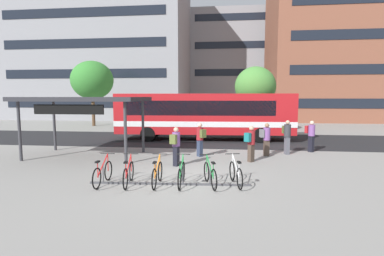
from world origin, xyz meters
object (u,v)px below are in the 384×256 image
object	(u,v)px
parked_bicycle_white_5	(236,174)
commuter_olive_pack_5	(176,144)
city_bus	(205,114)
street_tree_0	(255,87)
parked_bicycle_red_0	(103,173)
commuter_olive_pack_4	(200,137)
commuter_red_pack_2	(311,134)
parked_bicycle_orange_2	(157,174)
parked_bicycle_green_4	(210,175)
commuter_olive_pack_3	(287,135)
parked_bicycle_red_1	(129,174)
transit_shelter	(84,101)
parked_bicycle_green_3	(181,174)
street_tree_1	(92,80)
commuter_teal_pack_1	(251,141)
commuter_grey_pack_0	(266,137)

from	to	relation	value
parked_bicycle_white_5	commuter_olive_pack_5	bearing A→B (deg)	32.98
city_bus	street_tree_0	world-z (taller)	street_tree_0
parked_bicycle_red_0	commuter_olive_pack_4	distance (m)	5.83
commuter_red_pack_2	street_tree_0	distance (m)	8.94
parked_bicycle_orange_2	commuter_olive_pack_5	world-z (taller)	commuter_olive_pack_5
parked_bicycle_green_4	commuter_olive_pack_3	bearing A→B (deg)	-49.17
city_bus	parked_bicycle_orange_2	bearing A→B (deg)	-97.16
parked_bicycle_orange_2	parked_bicycle_white_5	size ratio (longest dim) A/B	1.02
commuter_olive_pack_4	parked_bicycle_red_1	bearing A→B (deg)	115.57
transit_shelter	commuter_olive_pack_5	distance (m)	5.40
parked_bicycle_red_1	commuter_olive_pack_4	world-z (taller)	commuter_olive_pack_4
parked_bicycle_green_3	commuter_olive_pack_4	distance (m)	4.88
parked_bicycle_red_0	parked_bicycle_red_1	bearing A→B (deg)	-89.41
parked_bicycle_red_1	street_tree_1	size ratio (longest dim) A/B	0.26
parked_bicycle_orange_2	parked_bicycle_white_5	world-z (taller)	same
commuter_teal_pack_1	street_tree_1	world-z (taller)	street_tree_1
transit_shelter	street_tree_0	size ratio (longest dim) A/B	1.08
commuter_grey_pack_0	commuter_olive_pack_5	bearing A→B (deg)	-159.26
parked_bicycle_red_1	commuter_olive_pack_3	xyz separation A→B (m)	(6.45, 6.09, 0.65)
city_bus	commuter_olive_pack_5	distance (m)	7.96
parked_bicycle_green_4	commuter_grey_pack_0	size ratio (longest dim) A/B	1.00
parked_bicycle_green_3	commuter_red_pack_2	world-z (taller)	commuter_red_pack_2
commuter_grey_pack_0	parked_bicycle_white_5	bearing A→B (deg)	-120.05
commuter_olive_pack_3	street_tree_1	size ratio (longest dim) A/B	0.27
street_tree_1	commuter_olive_pack_3	bearing A→B (deg)	-38.26
parked_bicycle_green_3	parked_bicycle_red_1	bearing A→B (deg)	93.34
city_bus	commuter_teal_pack_1	distance (m)	7.22
parked_bicycle_red_0	commuter_olive_pack_5	bearing A→B (deg)	-36.84
transit_shelter	commuter_olive_pack_4	bearing A→B (deg)	5.74
parked_bicycle_green_4	street_tree_1	distance (m)	23.48
commuter_grey_pack_0	commuter_olive_pack_4	bearing A→B (deg)	177.30
commuter_olive_pack_4	commuter_red_pack_2	bearing A→B (deg)	-114.19
commuter_olive_pack_3	street_tree_0	bearing A→B (deg)	168.70
parked_bicycle_red_1	parked_bicycle_green_3	world-z (taller)	same
parked_bicycle_orange_2	parked_bicycle_green_3	distance (m)	0.82
parked_bicycle_red_0	street_tree_1	size ratio (longest dim) A/B	0.26
parked_bicycle_green_4	parked_bicycle_red_1	bearing A→B (deg)	77.45
street_tree_1	parked_bicycle_green_4	bearing A→B (deg)	-55.68
parked_bicycle_orange_2	commuter_olive_pack_4	distance (m)	5.05
parked_bicycle_red_1	street_tree_0	world-z (taller)	street_tree_0
transit_shelter	commuter_grey_pack_0	world-z (taller)	transit_shelter
parked_bicycle_orange_2	transit_shelter	xyz separation A→B (m)	(-4.67, 4.34, 2.41)
parked_bicycle_red_0	parked_bicycle_orange_2	world-z (taller)	same
parked_bicycle_orange_2	commuter_teal_pack_1	bearing A→B (deg)	-42.92
commuter_teal_pack_1	parked_bicycle_green_3	bearing A→B (deg)	-169.18
commuter_red_pack_2	parked_bicycle_red_0	bearing A→B (deg)	-88.33
commuter_red_pack_2	parked_bicycle_red_1	bearing A→B (deg)	-85.46
parked_bicycle_green_3	street_tree_1	world-z (taller)	street_tree_1
commuter_olive_pack_4	transit_shelter	bearing A→B (deg)	53.27
parked_bicycle_green_3	parked_bicycle_white_5	size ratio (longest dim) A/B	1.02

